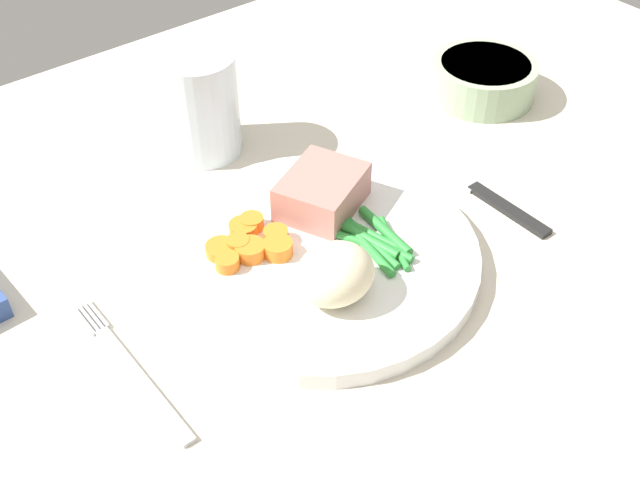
% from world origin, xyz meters
% --- Properties ---
extents(dining_table, '(1.20, 0.90, 0.02)m').
position_xyz_m(dining_table, '(0.00, 0.00, 0.01)').
color(dining_table, beige).
rests_on(dining_table, ground).
extents(dinner_plate, '(0.27, 0.27, 0.02)m').
position_xyz_m(dinner_plate, '(-0.03, -0.00, 0.03)').
color(dinner_plate, white).
rests_on(dinner_plate, dining_table).
extents(meat_portion, '(0.09, 0.09, 0.03)m').
position_xyz_m(meat_portion, '(0.01, 0.04, 0.05)').
color(meat_portion, '#B2756B').
rests_on(meat_portion, dinner_plate).
extents(mashed_potatoes, '(0.06, 0.06, 0.04)m').
position_xyz_m(mashed_potatoes, '(-0.05, -0.05, 0.06)').
color(mashed_potatoes, beige).
rests_on(mashed_potatoes, dinner_plate).
extents(carrot_slices, '(0.07, 0.06, 0.01)m').
position_xyz_m(carrot_slices, '(-0.07, 0.04, 0.04)').
color(carrot_slices, orange).
rests_on(carrot_slices, dinner_plate).
extents(green_beans, '(0.06, 0.09, 0.01)m').
position_xyz_m(green_beans, '(0.01, -0.02, 0.04)').
color(green_beans, '#2D8C38').
rests_on(green_beans, dinner_plate).
extents(fork, '(0.01, 0.17, 0.00)m').
position_xyz_m(fork, '(-0.21, -0.00, 0.02)').
color(fork, silver).
rests_on(fork, dining_table).
extents(knife, '(0.02, 0.20, 0.01)m').
position_xyz_m(knife, '(0.15, -0.00, 0.02)').
color(knife, black).
rests_on(knife, dining_table).
extents(water_glass, '(0.08, 0.08, 0.10)m').
position_xyz_m(water_glass, '(-0.02, 0.20, 0.06)').
color(water_glass, silver).
rests_on(water_glass, dining_table).
extents(salad_bowl, '(0.11, 0.11, 0.04)m').
position_xyz_m(salad_bowl, '(0.28, 0.10, 0.04)').
color(salad_bowl, '#99B28C').
rests_on(salad_bowl, dining_table).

